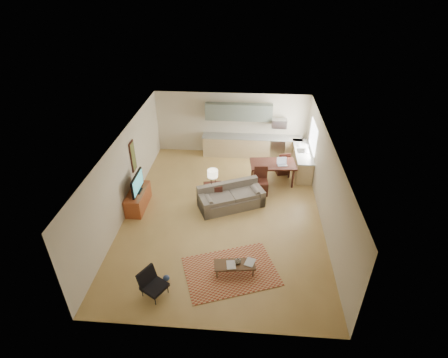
# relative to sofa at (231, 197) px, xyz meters

# --- Properties ---
(room) EXTENTS (9.00, 9.00, 9.00)m
(room) POSITION_rel_sofa_xyz_m (-0.24, -0.36, 0.95)
(room) COLOR #AD8748
(room) RESTS_ON ground
(kitchen_counter_back) EXTENTS (4.26, 0.64, 0.92)m
(kitchen_counter_back) POSITION_rel_sofa_xyz_m (0.66, 3.82, 0.06)
(kitchen_counter_back) COLOR tan
(kitchen_counter_back) RESTS_ON ground
(kitchen_counter_right) EXTENTS (0.64, 2.26, 0.92)m
(kitchen_counter_right) POSITION_rel_sofa_xyz_m (2.69, 2.64, 0.06)
(kitchen_counter_right) COLOR tan
(kitchen_counter_right) RESTS_ON ground
(kitchen_range) EXTENTS (0.62, 0.62, 0.90)m
(kitchen_range) POSITION_rel_sofa_xyz_m (1.76, 3.82, 0.05)
(kitchen_range) COLOR #A5A8AD
(kitchen_range) RESTS_ON ground
(kitchen_microwave) EXTENTS (0.62, 0.40, 0.35)m
(kitchen_microwave) POSITION_rel_sofa_xyz_m (1.76, 3.84, 1.15)
(kitchen_microwave) COLOR #A5A8AD
(kitchen_microwave) RESTS_ON room
(upper_cabinets) EXTENTS (2.80, 0.34, 0.70)m
(upper_cabinets) POSITION_rel_sofa_xyz_m (0.06, 3.97, 1.55)
(upper_cabinets) COLOR slate
(upper_cabinets) RESTS_ON room
(window_right) EXTENTS (0.02, 1.40, 1.05)m
(window_right) POSITION_rel_sofa_xyz_m (2.99, 2.64, 1.15)
(window_right) COLOR white
(window_right) RESTS_ON room
(wall_art_left) EXTENTS (0.06, 0.42, 1.10)m
(wall_art_left) POSITION_rel_sofa_xyz_m (-3.45, 0.54, 1.15)
(wall_art_left) COLOR olive
(wall_art_left) RESTS_ON room
(triptych) EXTENTS (1.70, 0.04, 0.50)m
(triptych) POSITION_rel_sofa_xyz_m (-0.34, 4.11, 1.35)
(triptych) COLOR beige
(triptych) RESTS_ON room
(rug) EXTENTS (2.90, 2.44, 0.02)m
(rug) POSITION_rel_sofa_xyz_m (0.17, -3.03, -0.39)
(rug) COLOR #9C3621
(rug) RESTS_ON floor
(sofa) EXTENTS (2.52, 1.87, 0.80)m
(sofa) POSITION_rel_sofa_xyz_m (0.00, 0.00, 0.00)
(sofa) COLOR #6C6257
(sofa) RESTS_ON floor
(coffee_table) EXTENTS (1.17, 0.59, 0.34)m
(coffee_table) POSITION_rel_sofa_xyz_m (0.28, -3.07, -0.23)
(coffee_table) COLOR #4C311A
(coffee_table) RESTS_ON floor
(book_a) EXTENTS (0.34, 0.40, 0.03)m
(book_a) POSITION_rel_sofa_xyz_m (0.07, -3.14, -0.05)
(book_a) COLOR maroon
(book_a) RESTS_ON coffee_table
(book_b) EXTENTS (0.45, 0.48, 0.03)m
(book_b) POSITION_rel_sofa_xyz_m (0.58, -2.94, -0.06)
(book_b) COLOR navy
(book_b) RESTS_ON coffee_table
(vase) EXTENTS (0.22, 0.22, 0.18)m
(vase) POSITION_rel_sofa_xyz_m (0.36, -3.01, 0.02)
(vase) COLOR black
(vase) RESTS_ON coffee_table
(armchair) EXTENTS (0.87, 0.87, 0.73)m
(armchair) POSITION_rel_sofa_xyz_m (-1.70, -3.96, -0.04)
(armchair) COLOR black
(armchair) RESTS_ON floor
(tv_credenza) EXTENTS (0.54, 1.42, 0.65)m
(tv_credenza) POSITION_rel_sofa_xyz_m (-3.20, -0.28, -0.07)
(tv_credenza) COLOR brown
(tv_credenza) RESTS_ON floor
(tv) EXTENTS (0.11, 1.09, 0.65)m
(tv) POSITION_rel_sofa_xyz_m (-3.15, -0.28, 0.58)
(tv) COLOR black
(tv) RESTS_ON tv_credenza
(console_table) EXTENTS (0.70, 0.53, 0.74)m
(console_table) POSITION_rel_sofa_xyz_m (-0.65, 0.21, -0.03)
(console_table) COLOR #351710
(console_table) RESTS_ON floor
(table_lamp) EXTENTS (0.43, 0.43, 0.59)m
(table_lamp) POSITION_rel_sofa_xyz_m (-0.65, 0.21, 0.63)
(table_lamp) COLOR beige
(table_lamp) RESTS_ON console_table
(dining_table) EXTENTS (1.76, 1.11, 0.85)m
(dining_table) POSITION_rel_sofa_xyz_m (1.46, 1.67, 0.02)
(dining_table) COLOR #351710
(dining_table) RESTS_ON floor
(dining_chair_near) EXTENTS (0.53, 0.55, 1.02)m
(dining_chair_near) POSITION_rel_sofa_xyz_m (1.03, 0.90, 0.11)
(dining_chair_near) COLOR #351710
(dining_chair_near) RESTS_ON floor
(dining_chair_far) EXTENTS (0.56, 0.58, 0.97)m
(dining_chair_far) POSITION_rel_sofa_xyz_m (1.90, 2.44, 0.08)
(dining_chair_far) COLOR #351710
(dining_chair_far) RESTS_ON floor
(laptop) EXTENTS (0.40, 0.32, 0.27)m
(laptop) POSITION_rel_sofa_xyz_m (1.80, 1.56, 0.58)
(laptop) COLOR #A5A8AD
(laptop) RESTS_ON dining_table
(soap_bottle) EXTENTS (0.12, 0.13, 0.19)m
(soap_bottle) POSITION_rel_sofa_xyz_m (2.59, 3.04, 0.61)
(soap_bottle) COLOR beige
(soap_bottle) RESTS_ON kitchen_counter_right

